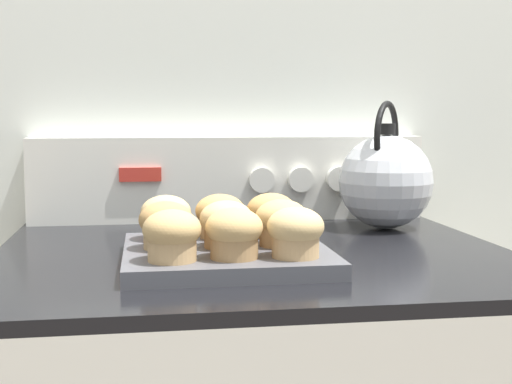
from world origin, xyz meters
The scene contains 13 objects.
wall_back centered at (0.00, 0.72, 1.20)m, with size 8.00×0.05×2.40m.
control_panel centered at (0.00, 0.66, 1.01)m, with size 0.76×0.07×0.16m.
muffin_pan centered at (-0.05, 0.27, 0.94)m, with size 0.28×0.28×0.02m.
muffin_r0_c0 centered at (-0.13, 0.18, 0.98)m, with size 0.07×0.07×0.07m.
muffin_r0_c1 centered at (-0.05, 0.19, 0.98)m, with size 0.07×0.07×0.07m.
muffin_r0_c2 centered at (0.03, 0.18, 0.98)m, with size 0.07×0.07×0.07m.
muffin_r1_c0 centered at (-0.13, 0.27, 0.98)m, with size 0.07×0.07×0.07m.
muffin_r1_c1 centered at (-0.05, 0.27, 0.98)m, with size 0.07×0.07×0.07m.
muffin_r1_c2 centered at (0.03, 0.27, 0.98)m, with size 0.07×0.07×0.07m.
muffin_r2_c0 centered at (-0.13, 0.34, 0.98)m, with size 0.07×0.07×0.07m.
muffin_r2_c1 centered at (-0.05, 0.35, 0.98)m, with size 0.07×0.07×0.07m.
muffin_r2_c2 centered at (0.03, 0.35, 0.98)m, with size 0.07×0.07×0.07m.
tea_kettle centered at (0.27, 0.52, 1.01)m, with size 0.17×0.19×0.23m.
Camera 1 is at (-0.16, -0.70, 1.13)m, focal length 50.00 mm.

